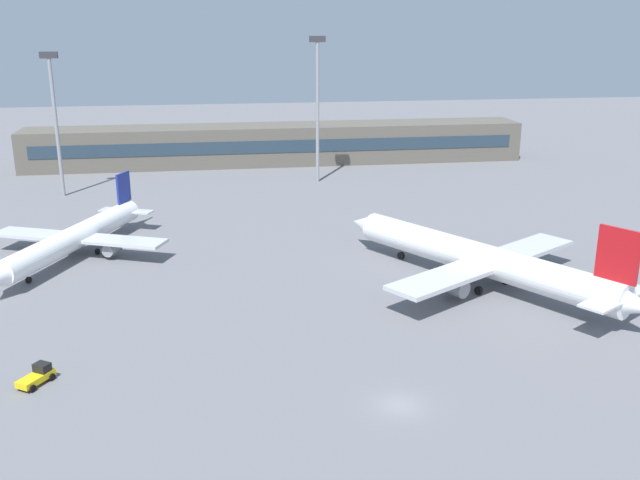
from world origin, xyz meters
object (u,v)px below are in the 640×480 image
object	(u,v)px
airplane_near	(478,258)
floodlight_tower_west	(55,115)
floodlight_tower_east	(317,101)
airplane_mid	(74,238)
baggage_tug_yellow	(37,376)

from	to	relation	value
airplane_near	floodlight_tower_west	distance (m)	85.48
airplane_near	floodlight_tower_east	bearing A→B (deg)	100.04
airplane_mid	baggage_tug_yellow	xyz separation A→B (m)	(2.93, -37.68, -2.05)
floodlight_tower_east	floodlight_tower_west	bearing A→B (deg)	-174.37
baggage_tug_yellow	floodlight_tower_west	xyz separation A→B (m)	(-11.74, 76.77, 14.72)
airplane_mid	airplane_near	bearing A→B (deg)	-19.82
baggage_tug_yellow	floodlight_tower_east	distance (m)	91.82
airplane_mid	floodlight_tower_east	distance (m)	62.16
airplane_near	baggage_tug_yellow	bearing A→B (deg)	-159.44
baggage_tug_yellow	floodlight_tower_west	size ratio (longest dim) A/B	0.14
baggage_tug_yellow	airplane_mid	bearing A→B (deg)	94.45
airplane_near	airplane_mid	distance (m)	56.05
airplane_near	baggage_tug_yellow	xyz separation A→B (m)	(-49.79, -18.68, -2.69)
floodlight_tower_west	floodlight_tower_east	xyz separation A→B (m)	(50.37, 4.97, 1.29)
airplane_mid	floodlight_tower_east	world-z (taller)	floodlight_tower_east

